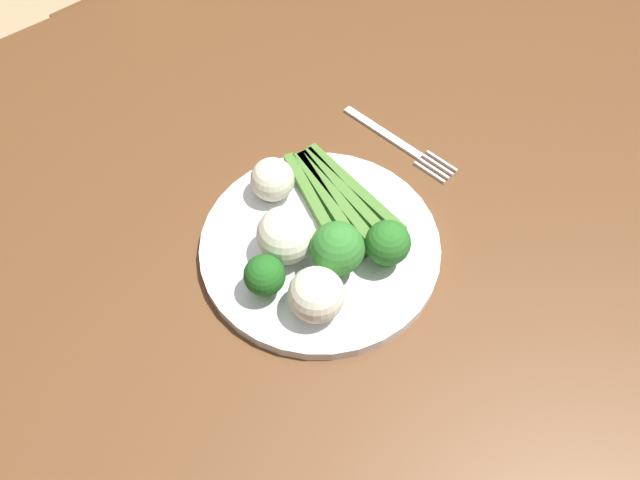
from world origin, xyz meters
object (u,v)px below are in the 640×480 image
object	(u,v)px
broccoli_front_left	(265,276)
cauliflower_back	(286,235)
asparagus_bundle	(336,199)
fork	(398,143)
dining_table	(324,253)
plate	(320,247)
cauliflower_front	(272,180)
chair	(200,26)
cauliflower_mid	(316,295)
broccoli_left	(388,243)
broccoli_outer_edge	(337,249)

from	to	relation	value
broccoli_front_left	cauliflower_back	world-z (taller)	cauliflower_back
asparagus_bundle	fork	world-z (taller)	asparagus_bundle
dining_table	broccoli_front_left	world-z (taller)	broccoli_front_left
plate	cauliflower_front	xyz separation A→B (m)	(-0.00, -0.08, 0.03)
dining_table	chair	world-z (taller)	chair
plate	cauliflower_mid	distance (m)	0.09
dining_table	chair	bearing A→B (deg)	-108.19
plate	broccoli_front_left	size ratio (longest dim) A/B	5.05
broccoli_left	fork	xyz separation A→B (m)	(-0.13, -0.12, -0.05)
broccoli_front_left	chair	bearing A→B (deg)	-115.22
dining_table	broccoli_front_left	distance (m)	0.18
cauliflower_back	cauliflower_mid	distance (m)	0.07
broccoli_left	fork	bearing A→B (deg)	-138.08
chair	cauliflower_mid	world-z (taller)	chair
broccoli_outer_edge	fork	distance (m)	0.21
plate	broccoli_outer_edge	world-z (taller)	broccoli_outer_edge
chair	fork	xyz separation A→B (m)	(0.08, 0.64, 0.24)
chair	cauliflower_front	world-z (taller)	chair
chair	fork	bearing A→B (deg)	80.50
dining_table	cauliflower_front	distance (m)	0.14
plate	cauliflower_mid	xyz separation A→B (m)	(0.05, 0.06, 0.04)
cauliflower_back	plate	bearing A→B (deg)	158.98
dining_table	cauliflower_back	size ratio (longest dim) A/B	24.01
broccoli_left	chair	bearing A→B (deg)	-105.89
asparagus_bundle	cauliflower_mid	size ratio (longest dim) A/B	2.92
chair	plate	bearing A→B (deg)	67.70
cauliflower_back	dining_table	bearing A→B (deg)	-161.01
chair	asparagus_bundle	bearing A→B (deg)	70.59
asparagus_bundle	broccoli_left	world-z (taller)	broccoli_left
broccoli_left	cauliflower_mid	world-z (taller)	broccoli_left
chair	cauliflower_mid	xyz separation A→B (m)	(0.31, 0.76, 0.28)
dining_table	cauliflower_front	bearing A→B (deg)	-52.42
cauliflower_front	broccoli_left	bearing A→B (deg)	104.21
broccoli_front_left	fork	xyz separation A→B (m)	(-0.25, -0.07, -0.04)
chair	plate	world-z (taller)	chair
broccoli_outer_edge	cauliflower_front	bearing A→B (deg)	-94.77
plate	cauliflower_mid	size ratio (longest dim) A/B	4.62
broccoli_front_left	broccoli_outer_edge	bearing A→B (deg)	160.14
dining_table	cauliflower_back	xyz separation A→B (m)	(0.07, 0.02, 0.13)
plate	asparagus_bundle	bearing A→B (deg)	-147.79
plate	broccoli_outer_edge	distance (m)	0.06
broccoli_left	cauliflower_front	size ratio (longest dim) A/B	1.17
broccoli_outer_edge	cauliflower_back	world-z (taller)	broccoli_outer_edge
cauliflower_mid	asparagus_bundle	bearing A→B (deg)	-138.54
dining_table	cauliflower_mid	size ratio (longest dim) A/B	26.34
plate	asparagus_bundle	distance (m)	0.06
broccoli_outer_edge	broccoli_front_left	distance (m)	0.08
broccoli_outer_edge	fork	xyz separation A→B (m)	(-0.18, -0.10, -0.05)
dining_table	chair	distance (m)	0.71
dining_table	plate	xyz separation A→B (m)	(0.04, 0.04, 0.09)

